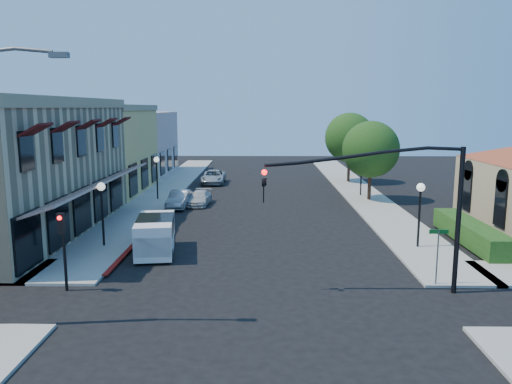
{
  "coord_description": "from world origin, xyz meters",
  "views": [
    {
      "loc": [
        0.15,
        -18.13,
        7.52
      ],
      "look_at": [
        -0.26,
        10.8,
        2.6
      ],
      "focal_mm": 35.0,
      "sensor_mm": 36.0,
      "label": 1
    }
  ],
  "objects_px": {
    "lamppost_left_far": "(157,167)",
    "lamppost_right_far": "(362,165)",
    "secondary_signal": "(63,237)",
    "street_name_sign": "(438,248)",
    "street_tree_a": "(371,149)",
    "lamppost_right_near": "(420,199)",
    "parked_car_c": "(200,198)",
    "street_tree_b": "(350,138)",
    "lamppost_left_near": "(102,198)",
    "white_van": "(155,234)",
    "signal_mast_arm": "(406,195)",
    "parked_car_b": "(179,199)",
    "parked_car_a": "(154,227)",
    "parked_car_d": "(214,177)"
  },
  "relations": [
    {
      "from": "lamppost_left_far",
      "to": "lamppost_right_far",
      "type": "distance_m",
      "value": 17.12
    },
    {
      "from": "lamppost_right_far",
      "to": "lamppost_right_near",
      "type": "bearing_deg",
      "value": -90.0
    },
    {
      "from": "lamppost_left_near",
      "to": "parked_car_c",
      "type": "bearing_deg",
      "value": 72.86
    },
    {
      "from": "parked_car_c",
      "to": "signal_mast_arm",
      "type": "bearing_deg",
      "value": -55.52
    },
    {
      "from": "lamppost_left_far",
      "to": "lamppost_left_near",
      "type": "bearing_deg",
      "value": -90.0
    },
    {
      "from": "street_tree_b",
      "to": "street_tree_a",
      "type": "bearing_deg",
      "value": -90.0
    },
    {
      "from": "lamppost_left_near",
      "to": "parked_car_a",
      "type": "bearing_deg",
      "value": 41.94
    },
    {
      "from": "street_name_sign",
      "to": "lamppost_right_near",
      "type": "bearing_deg",
      "value": 80.22
    },
    {
      "from": "signal_mast_arm",
      "to": "parked_car_b",
      "type": "relative_size",
      "value": 2.05
    },
    {
      "from": "parked_car_c",
      "to": "parked_car_b",
      "type": "bearing_deg",
      "value": -139.92
    },
    {
      "from": "street_tree_b",
      "to": "secondary_signal",
      "type": "height_order",
      "value": "street_tree_b"
    },
    {
      "from": "signal_mast_arm",
      "to": "lamppost_left_far",
      "type": "distance_m",
      "value": 25.07
    },
    {
      "from": "parked_car_a",
      "to": "lamppost_left_far",
      "type": "bearing_deg",
      "value": 95.3
    },
    {
      "from": "lamppost_left_far",
      "to": "street_tree_a",
      "type": "bearing_deg",
      "value": 0.0
    },
    {
      "from": "street_tree_a",
      "to": "street_tree_b",
      "type": "xyz_separation_m",
      "value": [
        0.0,
        10.0,
        0.35
      ]
    },
    {
      "from": "lamppost_left_far",
      "to": "parked_car_d",
      "type": "height_order",
      "value": "lamppost_left_far"
    },
    {
      "from": "lamppost_right_near",
      "to": "parked_car_c",
      "type": "xyz_separation_m",
      "value": [
        -13.3,
        12.0,
        -2.2
      ]
    },
    {
      "from": "street_tree_a",
      "to": "parked_car_d",
      "type": "bearing_deg",
      "value": 146.2
    },
    {
      "from": "street_tree_b",
      "to": "lamppost_left_far",
      "type": "height_order",
      "value": "street_tree_b"
    },
    {
      "from": "street_name_sign",
      "to": "street_tree_a",
      "type": "bearing_deg",
      "value": 86.24
    },
    {
      "from": "street_tree_a",
      "to": "lamppost_right_far",
      "type": "distance_m",
      "value": 2.49
    },
    {
      "from": "parked_car_b",
      "to": "parked_car_c",
      "type": "relative_size",
      "value": 1.05
    },
    {
      "from": "street_tree_a",
      "to": "street_name_sign",
      "type": "bearing_deg",
      "value": -93.76
    },
    {
      "from": "lamppost_left_near",
      "to": "signal_mast_arm",
      "type": "bearing_deg",
      "value": -24.37
    },
    {
      "from": "street_tree_a",
      "to": "signal_mast_arm",
      "type": "relative_size",
      "value": 0.81
    },
    {
      "from": "parked_car_a",
      "to": "parked_car_d",
      "type": "bearing_deg",
      "value": 80.58
    },
    {
      "from": "lamppost_left_near",
      "to": "lamppost_left_far",
      "type": "distance_m",
      "value": 14.0
    },
    {
      "from": "lamppost_left_far",
      "to": "signal_mast_arm",
      "type": "bearing_deg",
      "value": -55.0
    },
    {
      "from": "lamppost_left_near",
      "to": "lamppost_right_near",
      "type": "relative_size",
      "value": 1.0
    },
    {
      "from": "street_tree_a",
      "to": "street_name_sign",
      "type": "distance_m",
      "value": 20.0
    },
    {
      "from": "street_tree_b",
      "to": "white_van",
      "type": "bearing_deg",
      "value": -119.45
    },
    {
      "from": "lamppost_right_far",
      "to": "street_tree_b",
      "type": "bearing_deg",
      "value": 87.85
    },
    {
      "from": "parked_car_c",
      "to": "secondary_signal",
      "type": "bearing_deg",
      "value": -95.23
    },
    {
      "from": "street_name_sign",
      "to": "lamppost_left_far",
      "type": "relative_size",
      "value": 0.7
    },
    {
      "from": "street_tree_a",
      "to": "lamppost_left_near",
      "type": "distance_m",
      "value": 22.3
    },
    {
      "from": "lamppost_left_far",
      "to": "parked_car_c",
      "type": "xyz_separation_m",
      "value": [
        3.7,
        -2.0,
        -2.2
      ]
    },
    {
      "from": "parked_car_d",
      "to": "lamppost_left_far",
      "type": "bearing_deg",
      "value": -112.06
    },
    {
      "from": "secondary_signal",
      "to": "lamppost_right_near",
      "type": "height_order",
      "value": "lamppost_right_near"
    },
    {
      "from": "lamppost_left_far",
      "to": "parked_car_c",
      "type": "distance_m",
      "value": 4.74
    },
    {
      "from": "street_tree_b",
      "to": "lamppost_right_near",
      "type": "distance_m",
      "value": 24.07
    },
    {
      "from": "signal_mast_arm",
      "to": "white_van",
      "type": "relative_size",
      "value": 1.81
    },
    {
      "from": "secondary_signal",
      "to": "lamppost_left_far",
      "type": "distance_m",
      "value": 20.6
    },
    {
      "from": "lamppost_right_far",
      "to": "parked_car_d",
      "type": "distance_m",
      "value": 15.22
    },
    {
      "from": "street_tree_b",
      "to": "lamppost_left_near",
      "type": "bearing_deg",
      "value": -125.79
    },
    {
      "from": "white_van",
      "to": "signal_mast_arm",
      "type": "bearing_deg",
      "value": -25.28
    },
    {
      "from": "secondary_signal",
      "to": "street_name_sign",
      "type": "height_order",
      "value": "secondary_signal"
    },
    {
      "from": "parked_car_b",
      "to": "parked_car_c",
      "type": "height_order",
      "value": "parked_car_b"
    },
    {
      "from": "secondary_signal",
      "to": "lamppost_right_near",
      "type": "distance_m",
      "value": 17.77
    },
    {
      "from": "white_van",
      "to": "secondary_signal",
      "type": "bearing_deg",
      "value": -115.49
    },
    {
      "from": "lamppost_left_far",
      "to": "parked_car_a",
      "type": "distance_m",
      "value": 12.33
    }
  ]
}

